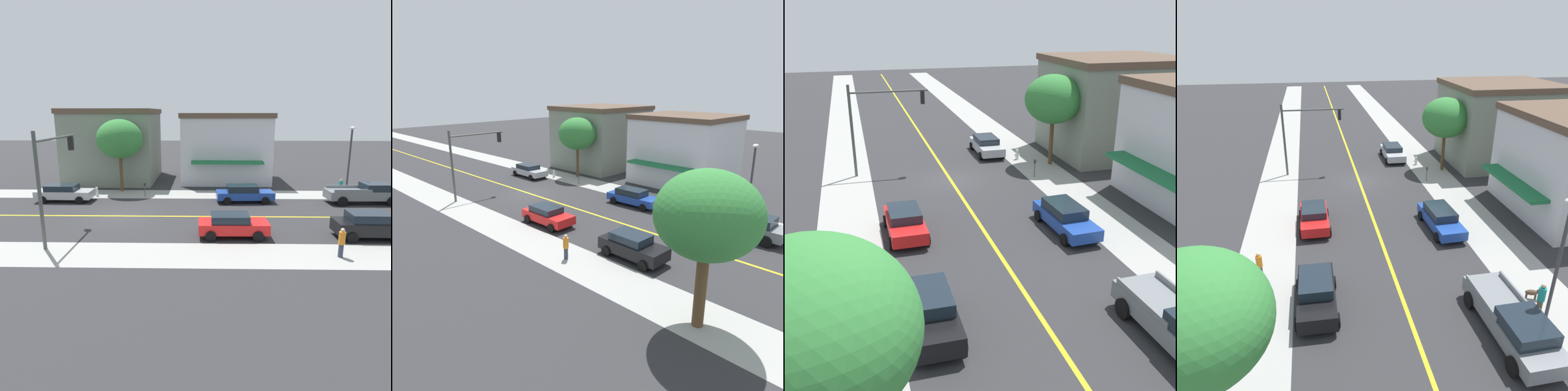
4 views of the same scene
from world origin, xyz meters
TOP-DOWN VIEW (x-y plane):
  - ground_plane at (0.00, 0.00)m, footprint 140.00×140.00m
  - sidewalk_left at (-7.01, 0.00)m, footprint 3.33×126.00m
  - sidewalk_right at (7.01, 0.00)m, footprint 3.33×126.00m
  - road_centerline_stripe at (0.00, 0.00)m, footprint 0.20×126.00m
  - pale_office_building at (-14.39, -3.71)m, footprint 9.91×9.36m
  - street_tree_left_near at (7.46, 22.27)m, footprint 4.42×4.42m
  - street_tree_right_corner at (-8.23, -1.71)m, footprint 4.25×4.25m
  - fire_hydrant at (-6.17, -3.53)m, footprint 0.44×0.24m
  - parking_meter at (-5.91, 0.89)m, footprint 0.12×0.18m
  - traffic_light_mast at (4.64, -2.68)m, footprint 5.49×0.32m
  - street_lamp at (-6.13, 18.80)m, footprint 0.70×0.36m
  - red_sedan_right_curb at (4.11, 7.85)m, footprint 2.08×4.23m
  - black_sedan_right_curb at (4.21, 16.08)m, footprint 2.03×4.29m
  - blue_sedan_left_curb at (-4.23, 9.52)m, footprint 2.13×4.82m
  - silver_sedan_left_curb at (-4.27, -5.72)m, footprint 2.13×4.71m
  - grey_pickup_truck at (-4.06, 19.47)m, footprint 2.32×5.91m
  - pedestrian_orange_shirt at (7.13, 13.25)m, footprint 0.34×0.34m
  - pedestrian_teal_shirt at (-6.10, 18.28)m, footprint 0.35×0.35m
  - small_dog at (-6.36, 17.29)m, footprint 0.79×0.42m

SIDE VIEW (x-z plane):
  - ground_plane at x=0.00m, z-range 0.00..0.00m
  - road_centerline_stripe at x=0.00m, z-range 0.00..0.00m
  - sidewalk_left at x=-7.01m, z-range 0.00..0.01m
  - sidewalk_right at x=7.01m, z-range 0.00..0.01m
  - small_dog at x=-6.36m, z-range 0.09..0.68m
  - fire_hydrant at x=-6.17m, z-range 0.00..0.82m
  - red_sedan_right_curb at x=4.11m, z-range 0.05..1.47m
  - silver_sedan_left_curb at x=-4.27m, z-range 0.05..1.47m
  - blue_sedan_left_curb at x=-4.23m, z-range 0.04..1.50m
  - black_sedan_right_curb at x=4.21m, z-range 0.04..1.61m
  - pedestrian_orange_shirt at x=7.13m, z-range 0.04..1.63m
  - parking_meter at x=-5.91m, z-range 0.21..1.48m
  - grey_pickup_truck at x=-4.06m, z-range 0.02..1.71m
  - pedestrian_teal_shirt at x=-6.10m, z-range 0.05..1.72m
  - street_lamp at x=-6.13m, z-range 0.75..6.97m
  - pale_office_building at x=-14.39m, z-range 0.02..7.77m
  - traffic_light_mast at x=4.64m, z-range 1.07..7.53m
  - street_tree_right_corner at x=-8.23m, z-range 1.58..8.37m
  - street_tree_left_near at x=7.46m, z-range 1.61..8.67m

